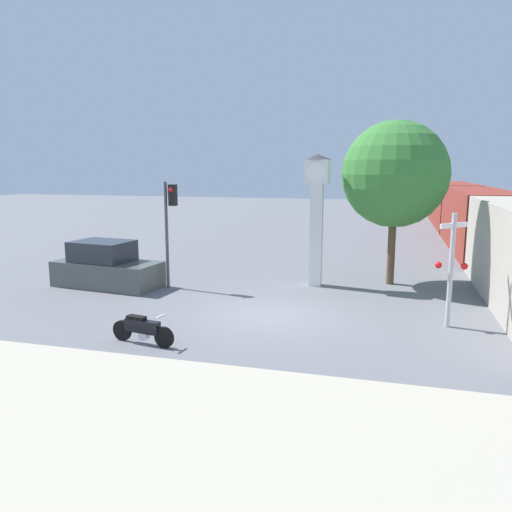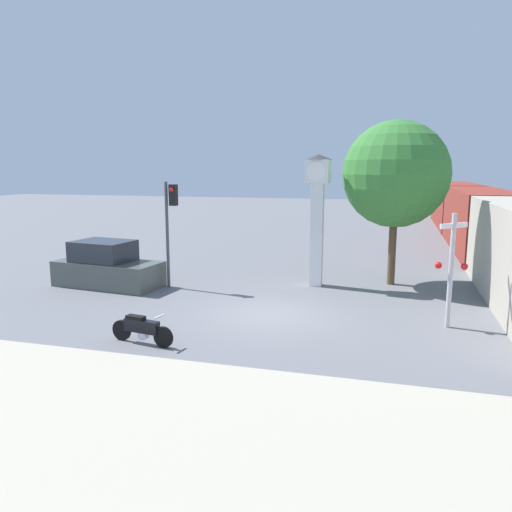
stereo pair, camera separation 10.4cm
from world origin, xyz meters
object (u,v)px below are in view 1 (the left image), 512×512
object	(u,v)px
street_tree	(395,174)
freight_train	(477,220)
parked_car	(106,268)
motorcycle	(142,329)
clock_tower	(317,201)
railroad_crossing_signal	(451,266)
traffic_light	(170,215)

from	to	relation	value
street_tree	freight_train	bearing A→B (deg)	65.25
parked_car	motorcycle	bearing A→B (deg)	-44.42
motorcycle	street_tree	size ratio (longest dim) A/B	0.30
clock_tower	railroad_crossing_signal	xyz separation A→B (m)	(4.55, -4.23, -1.52)
railroad_crossing_signal	street_tree	bearing A→B (deg)	107.71
motorcycle	parked_car	bearing A→B (deg)	137.99
freight_train	motorcycle	bearing A→B (deg)	-119.87
clock_tower	street_tree	xyz separation A→B (m)	(2.87, 1.02, 1.00)
freight_train	parked_car	size ratio (longest dim) A/B	8.48
freight_train	parked_car	distance (m)	20.46
clock_tower	parked_car	size ratio (longest dim) A/B	1.17
freight_train	traffic_light	world-z (taller)	traffic_light
clock_tower	motorcycle	bearing A→B (deg)	-113.26
street_tree	parked_car	distance (m)	11.85
traffic_light	parked_car	distance (m)	3.33
motorcycle	clock_tower	xyz separation A→B (m)	(3.40, 7.91, 2.95)
street_tree	parked_car	world-z (taller)	street_tree
traffic_light	railroad_crossing_signal	world-z (taller)	traffic_light
clock_tower	railroad_crossing_signal	distance (m)	6.39
motorcycle	traffic_light	size ratio (longest dim) A/B	0.47
railroad_crossing_signal	parked_car	xyz separation A→B (m)	(-12.45, 1.88, -1.09)
motorcycle	street_tree	world-z (taller)	street_tree
clock_tower	street_tree	world-z (taller)	street_tree
parked_car	freight_train	bearing A→B (deg)	47.64
traffic_light	parked_car	bearing A→B (deg)	-169.87
traffic_light	railroad_crossing_signal	bearing A→B (deg)	-13.30
clock_tower	traffic_light	size ratio (longest dim) A/B	1.25
traffic_light	parked_car	world-z (taller)	traffic_light
railroad_crossing_signal	parked_car	world-z (taller)	railroad_crossing_signal
motorcycle	clock_tower	distance (m)	9.11
street_tree	parked_car	xyz separation A→B (m)	(-10.78, -3.38, -3.61)
clock_tower	parked_car	world-z (taller)	clock_tower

